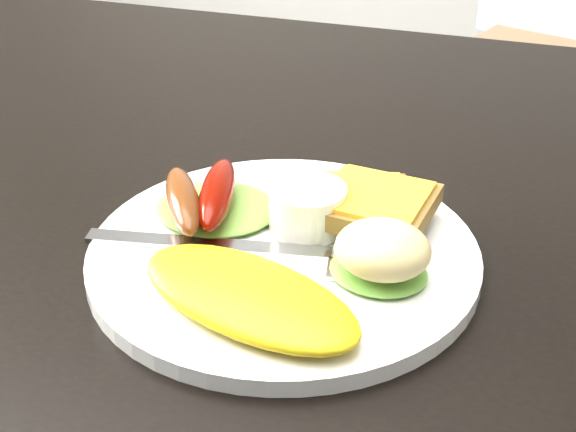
{
  "coord_description": "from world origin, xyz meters",
  "views": [
    {
      "loc": [
        0.27,
        -0.59,
        1.07
      ],
      "look_at": [
        0.12,
        -0.14,
        0.78
      ],
      "focal_mm": 50.0,
      "sensor_mm": 36.0,
      "label": 1
    }
  ],
  "objects_px": {
    "dining_table": "(211,171)",
    "person": "(330,26)",
    "dining_chair": "(547,65)",
    "plate": "(284,255)"
  },
  "relations": [
    {
      "from": "dining_chair",
      "to": "plate",
      "type": "xyz_separation_m",
      "value": [
        -0.17,
        -1.34,
        0.31
      ]
    },
    {
      "from": "dining_chair",
      "to": "person",
      "type": "distance_m",
      "value": 0.85
    },
    {
      "from": "dining_table",
      "to": "person",
      "type": "height_order",
      "value": "person"
    },
    {
      "from": "plate",
      "to": "person",
      "type": "bearing_deg",
      "value": 102.4
    },
    {
      "from": "dining_chair",
      "to": "person",
      "type": "xyz_separation_m",
      "value": [
        -0.3,
        -0.74,
        0.28
      ]
    },
    {
      "from": "dining_table",
      "to": "person",
      "type": "xyz_separation_m",
      "value": [
        -0.01,
        0.45,
        -0.0
      ]
    },
    {
      "from": "person",
      "to": "plate",
      "type": "distance_m",
      "value": 0.61
    },
    {
      "from": "person",
      "to": "dining_chair",
      "type": "bearing_deg",
      "value": -126.83
    },
    {
      "from": "dining_table",
      "to": "plate",
      "type": "height_order",
      "value": "plate"
    },
    {
      "from": "person",
      "to": "plate",
      "type": "height_order",
      "value": "person"
    }
  ]
}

